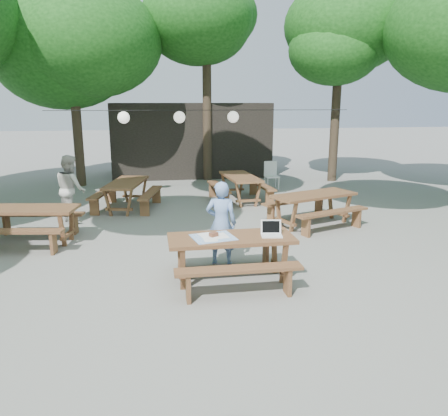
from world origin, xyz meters
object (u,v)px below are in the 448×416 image
object	(u,v)px
picnic_table_nw	(28,225)
second_person	(71,189)
plastic_chair	(272,181)
woman	(221,223)
main_picnic_table	(231,258)

from	to	relation	value
picnic_table_nw	second_person	bearing A→B (deg)	78.08
picnic_table_nw	plastic_chair	size ratio (longest dim) A/B	2.35
woman	second_person	size ratio (longest dim) A/B	0.93
plastic_chair	main_picnic_table	bearing A→B (deg)	-110.36
woman	plastic_chair	size ratio (longest dim) A/B	1.67
main_picnic_table	picnic_table_nw	bearing A→B (deg)	145.45
picnic_table_nw	plastic_chair	distance (m)	8.14
woman	plastic_chair	distance (m)	7.24
second_person	woman	bearing A→B (deg)	-165.74
woman	second_person	xyz separation A→B (m)	(-3.12, 3.42, 0.06)
woman	second_person	distance (m)	4.62
woman	second_person	world-z (taller)	second_person
second_person	plastic_chair	bearing A→B (deg)	-89.18
main_picnic_table	second_person	xyz separation A→B (m)	(-3.15, 4.22, 0.42)
main_picnic_table	second_person	distance (m)	5.28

